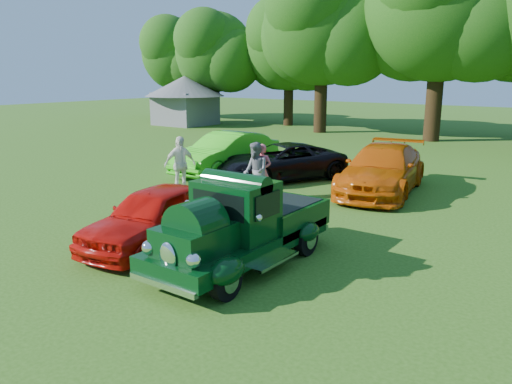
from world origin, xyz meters
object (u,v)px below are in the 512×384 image
Objects in this scene: spectator_white at (180,165)px; gazebo at (185,95)px; spectator_pink at (262,171)px; hero_pickup at (243,228)px; back_car_black at (282,162)px; back_car_lime at (226,153)px; spectator_grey at (255,171)px; red_convertible at (156,216)px; back_car_orange at (382,169)px.

gazebo is (-16.51, 17.50, 1.41)m from spectator_white.
spectator_pink is 2.96m from spectator_white.
hero_pickup is 0.95× the size of back_car_black.
back_car_lime is 0.80× the size of gazebo.
spectator_grey is at bearing 123.19° from hero_pickup.
back_car_black is (-1.74, 8.24, -0.02)m from red_convertible.
back_car_lime is (-4.32, 8.00, 0.12)m from red_convertible.
red_convertible reaches higher than back_car_black.
back_car_black is 2.68× the size of spectator_grey.
red_convertible is 0.84× the size of back_car_black.
hero_pickup reaches higher than back_car_lime.
spectator_white is at bearing -74.35° from back_car_lime.
spectator_grey is at bearing -36.92° from back_car_lime.
back_car_orange is at bearing 67.43° from red_convertible.
spectator_grey is (-3.14, 4.81, 0.13)m from hero_pickup.
back_car_black is 22.80m from gazebo.
spectator_pink is at bearing -40.53° from gazebo.
back_car_lime is 3.74m from spectator_white.
red_convertible is (-2.45, -0.25, -0.09)m from hero_pickup.
back_car_orange is 4.29m from spectator_pink.
back_car_lime is at bearing 110.94° from red_convertible.
spectator_white reaches higher than back_car_lime.
hero_pickup is 9.03m from back_car_black.
hero_pickup is at bearing -102.91° from spectator_white.
spectator_white reaches higher than back_car_black.
back_car_lime is 1.00× the size of back_car_black.
hero_pickup is at bearing -70.85° from spectator_pink.
back_car_lime is 2.83× the size of spectator_pink.
back_car_lime is at bearing 35.59° from spectator_white.
back_car_orange is (2.29, 8.49, 0.09)m from red_convertible.
back_car_black is at bearing 117.69° from hero_pickup.
gazebo is at bearing 127.33° from spectator_pink.
red_convertible is 5.56m from spectator_white.
spectator_white reaches higher than hero_pickup.
gazebo is (-22.40, 21.61, 1.58)m from hero_pickup.
spectator_pink reaches higher than red_convertible.
spectator_pink reaches higher than back_car_orange.
red_convertible is 9.09m from back_car_lime.
spectator_pink is 0.95× the size of spectator_grey.
hero_pickup reaches higher than spectator_pink.
spectator_pink is at bearing 89.57° from red_convertible.
back_car_orange is 7.07m from spectator_white.
gazebo is at bearing 139.22° from back_car_orange.
red_convertible is 29.65m from gazebo.
gazebo is (-15.63, 13.87, 1.55)m from back_car_lime.
hero_pickup is at bearing -43.97° from gazebo.
back_car_black is at bearing -1.71° from spectator_white.
spectator_pink is 0.92× the size of spectator_white.
back_car_orange is at bearing -31.02° from gazebo.
spectator_white is at bearing -46.68° from gazebo.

